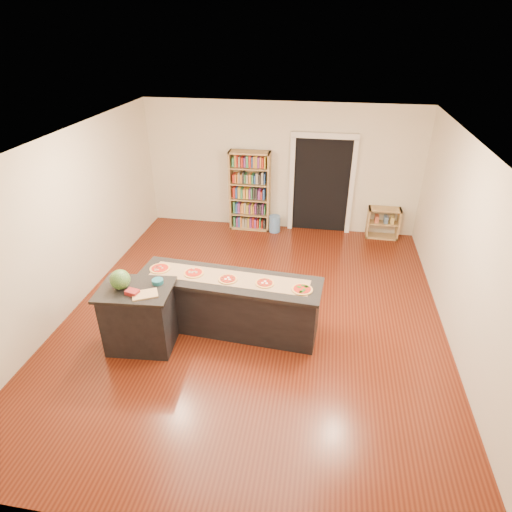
% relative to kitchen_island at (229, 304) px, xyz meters
% --- Properties ---
extents(room, '(6.00, 7.00, 2.80)m').
position_rel_kitchen_island_xyz_m(room, '(0.31, 0.38, 0.94)').
color(room, beige).
rests_on(room, ground).
extents(doorway, '(1.40, 0.09, 2.21)m').
position_rel_kitchen_island_xyz_m(doorway, '(1.21, 3.84, 0.75)').
color(doorway, black).
rests_on(doorway, room).
extents(kitchen_island, '(2.75, 0.74, 0.91)m').
position_rel_kitchen_island_xyz_m(kitchen_island, '(0.00, 0.00, 0.00)').
color(kitchen_island, black).
rests_on(kitchen_island, ground).
extents(side_counter, '(1.01, 0.74, 1.00)m').
position_rel_kitchen_island_xyz_m(side_counter, '(-1.19, -0.60, 0.05)').
color(side_counter, black).
rests_on(side_counter, ground).
extents(bookshelf, '(0.89, 0.32, 1.79)m').
position_rel_kitchen_island_xyz_m(bookshelf, '(-0.35, 3.67, 0.44)').
color(bookshelf, tan).
rests_on(bookshelf, ground).
extents(low_shelf, '(0.69, 0.29, 0.69)m').
position_rel_kitchen_island_xyz_m(low_shelf, '(2.61, 3.68, -0.11)').
color(low_shelf, tan).
rests_on(low_shelf, ground).
extents(waste_bin, '(0.26, 0.26, 0.37)m').
position_rel_kitchen_island_xyz_m(waste_bin, '(0.23, 3.58, -0.27)').
color(waste_bin, '#5685C0').
rests_on(waste_bin, ground).
extents(kraft_paper, '(2.41, 0.60, 0.00)m').
position_rel_kitchen_island_xyz_m(kraft_paper, '(0.00, 0.02, 0.45)').
color(kraft_paper, '#976C4E').
rests_on(kraft_paper, kitchen_island).
extents(watermelon, '(0.28, 0.28, 0.28)m').
position_rel_kitchen_island_xyz_m(watermelon, '(-1.37, -0.62, 0.68)').
color(watermelon, '#144214').
rests_on(watermelon, side_counter).
extents(cutting_board, '(0.40, 0.35, 0.02)m').
position_rel_kitchen_island_xyz_m(cutting_board, '(-0.98, -0.74, 0.55)').
color(cutting_board, tan).
rests_on(cutting_board, side_counter).
extents(package_red, '(0.19, 0.15, 0.06)m').
position_rel_kitchen_island_xyz_m(package_red, '(-1.15, -0.74, 0.57)').
color(package_red, maroon).
rests_on(package_red, side_counter).
extents(package_teal, '(0.16, 0.16, 0.06)m').
position_rel_kitchen_island_xyz_m(package_teal, '(-0.92, -0.42, 0.57)').
color(package_teal, '#195966').
rests_on(package_teal, side_counter).
extents(pizza_a, '(0.31, 0.31, 0.02)m').
position_rel_kitchen_island_xyz_m(pizza_a, '(-1.09, 0.09, 0.46)').
color(pizza_a, '#D4A751').
rests_on(pizza_a, kitchen_island).
extents(pizza_b, '(0.31, 0.31, 0.02)m').
position_rel_kitchen_island_xyz_m(pizza_b, '(-0.55, 0.06, 0.46)').
color(pizza_b, '#D4A751').
rests_on(pizza_b, kitchen_island).
extents(pizza_c, '(0.27, 0.27, 0.02)m').
position_rel_kitchen_island_xyz_m(pizza_c, '(-0.00, -0.03, 0.46)').
color(pizza_c, '#D4A751').
rests_on(pizza_c, kitchen_island).
extents(pizza_d, '(0.27, 0.27, 0.02)m').
position_rel_kitchen_island_xyz_m(pizza_d, '(0.55, -0.05, 0.46)').
color(pizza_d, '#D4A751').
rests_on(pizza_d, kitchen_island).
extents(pizza_e, '(0.29, 0.29, 0.02)m').
position_rel_kitchen_island_xyz_m(pizza_e, '(1.09, -0.12, 0.46)').
color(pizza_e, '#D4A751').
rests_on(pizza_e, kitchen_island).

